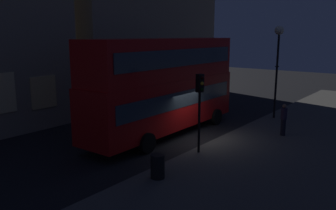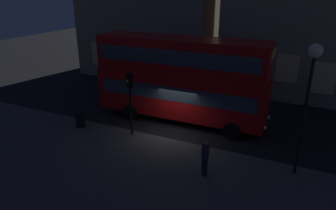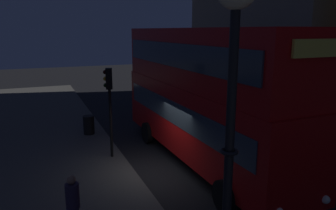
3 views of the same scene
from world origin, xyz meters
name	(u,v)px [view 2 (image 2 of 3)]	position (x,y,z in m)	size (l,w,h in m)	color
ground_plane	(172,133)	(0.00, 0.00, 0.00)	(80.00, 80.00, 0.00)	black
sidewalk_slab	(126,176)	(0.00, -5.14, 0.06)	(44.00, 8.54, 0.12)	#4C4944
building_with_clock	(155,0)	(-7.80, 12.94, 7.13)	(12.93, 9.04, 14.25)	gray
building_plain_facade	(335,0)	(8.06, 13.52, 7.36)	(15.89, 10.14, 14.71)	gray
double_decker_bus	(180,76)	(-0.34, 2.07, 3.06)	(11.25, 2.96, 5.49)	#B20F0F
traffic_light_near_kerb	(130,91)	(-2.00, -1.36, 2.85)	(0.38, 0.39, 3.79)	black
street_lamp	(311,76)	(7.14, -1.55, 4.91)	(0.60, 0.60, 6.15)	black
pedestrian	(205,158)	(3.30, -3.53, 1.05)	(0.35, 0.35, 1.80)	black
litter_bin	(80,119)	(-5.56, -1.72, 0.60)	(0.57, 0.57, 0.97)	black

